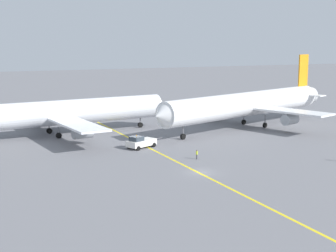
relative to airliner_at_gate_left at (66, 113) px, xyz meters
name	(u,v)px	position (x,y,z in m)	size (l,w,h in m)	color
ground_plane	(201,172)	(12.57, -43.63, -5.23)	(600.00, 600.00, 0.00)	slate
taxiway_stripe	(173,160)	(12.10, -33.63, -5.23)	(0.50, 120.00, 0.01)	yellow
airliner_at_gate_left	(66,113)	(0.00, 0.00, 0.00)	(53.81, 47.06, 16.06)	white
airliner_being_pushed	(247,104)	(43.98, -9.28, 0.74)	(59.56, 42.62, 17.98)	white
pushback_tug	(141,142)	(10.51, -21.14, -4.00)	(9.40, 5.27, 2.90)	white
ground_crew_ramp_agent_by_cones	(197,154)	(16.41, -34.83, -4.31)	(0.36, 0.36, 1.76)	#4C4C51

